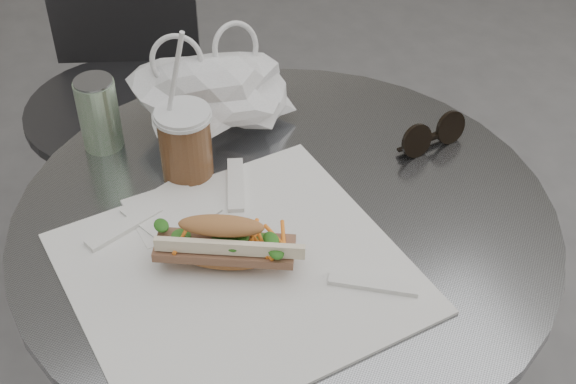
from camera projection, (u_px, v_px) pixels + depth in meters
name	position (u px, v px, depth m)	size (l,w,h in m)	color
cafe_table	(285.00, 340.00, 1.29)	(0.76, 0.76, 0.74)	slate
chair_far	(132.00, 149.00, 1.86)	(0.44, 0.46, 0.79)	#2C2C2F
sandwich_paper	(238.00, 272.00, 1.03)	(0.41, 0.39, 0.00)	white
banh_mi	(224.00, 244.00, 1.02)	(0.23, 0.18, 0.07)	#AE6D42
iced_coffee	(185.00, 142.00, 1.15)	(0.08, 0.08, 0.24)	brown
sunglasses	(432.00, 136.00, 1.22)	(0.12, 0.04, 0.05)	black
plastic_bag	(214.00, 95.00, 1.24)	(0.23, 0.18, 0.12)	white
napkin_stack	(171.00, 212.00, 1.11)	(0.13, 0.13, 0.01)	white
drink_can	(99.00, 114.00, 1.20)	(0.06, 0.06, 0.12)	#5B9154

